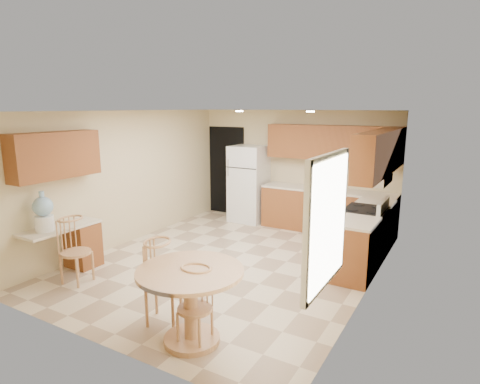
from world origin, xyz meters
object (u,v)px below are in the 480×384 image
Objects in this scene: stove at (364,234)px; chair_table_b at (190,302)px; chair_table_a at (157,277)px; chair_desk at (70,246)px; refrigerator at (249,184)px; water_crock at (43,213)px; dining_table at (191,295)px.

stove is 3.61m from chair_table_b.
chair_table_a reaches higher than chair_desk.
chair_desk is (-0.60, -4.28, -0.26)m from refrigerator.
chair_desk is at bearing 7.33° from water_crock.
chair_desk is at bearing -138.59° from stove.
chair_table_a reaches higher than dining_table.
water_crock reaches higher than chair_table_b.
refrigerator reaches higher than water_crock.
dining_table is 2.91m from water_crock.
chair_table_b is (-1.02, -3.46, 0.06)m from stove.
refrigerator is 1.98× the size of chair_table_b.
refrigerator is 4.95m from dining_table.
dining_table is 1.19× the size of chair_desk.
dining_table is 1.15× the size of chair_table_a.
water_crock is (-1.05, -4.34, 0.18)m from refrigerator.
chair_table_a is at bearing -21.31° from chair_table_b.
refrigerator is 1.76× the size of chair_desk.
chair_table_a is 1.17× the size of chair_table_b.
chair_table_b is at bearing -68.36° from refrigerator.
chair_desk is at bearing -97.97° from refrigerator.
refrigerator reaches higher than chair_table_a.
water_crock is at bearing -141.50° from stove.
chair_table_a is (1.26, -4.51, -0.24)m from refrigerator.
stove is 0.94× the size of dining_table.
refrigerator is at bearing 76.41° from water_crock.
stove is at bearing -22.99° from refrigerator.
water_crock reaches higher than dining_table.
chair_desk is at bearing 172.54° from dining_table.
chair_table_a is 1.04× the size of chair_desk.
stove is 3.67m from chair_table_a.
refrigerator reaches higher than stove.
refrigerator is 2.88× the size of water_crock.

